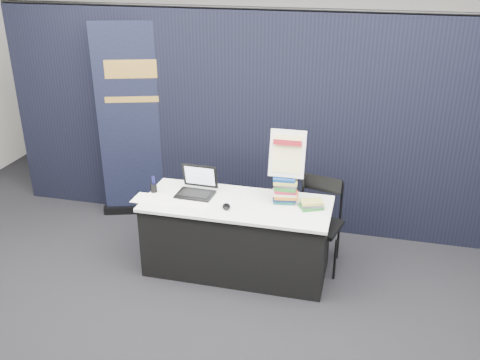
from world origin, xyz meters
name	(u,v)px	position (x,y,z in m)	size (l,w,h in m)	color
floor	(222,301)	(0.00, 0.00, 0.00)	(8.00, 8.00, 0.00)	black
wall_back	(295,39)	(0.00, 4.00, 1.75)	(8.00, 0.02, 3.50)	beige
drape_partition	(260,124)	(0.00, 1.60, 1.20)	(6.00, 0.08, 2.40)	black
display_table	(237,236)	(0.00, 0.55, 0.38)	(1.80, 0.75, 0.75)	black
laptop	(196,188)	(-0.43, 0.65, 0.81)	(0.37, 0.30, 0.27)	black
mouse	(226,206)	(-0.06, 0.41, 0.77)	(0.08, 0.12, 0.04)	black
brochure_left	(150,199)	(-0.83, 0.42, 0.75)	(0.32, 0.23, 0.00)	white
brochure_mid	(163,201)	(-0.70, 0.41, 0.75)	(0.33, 0.23, 0.00)	white
brochure_right	(194,203)	(-0.39, 0.44, 0.75)	(0.30, 0.21, 0.00)	white
pen_cup	(154,188)	(-0.86, 0.58, 0.79)	(0.07, 0.07, 0.08)	black
book_stack_tall	(285,190)	(0.45, 0.67, 0.88)	(0.23, 0.18, 0.26)	#165455
book_stack_short	(311,204)	(0.70, 0.61, 0.79)	(0.23, 0.21, 0.08)	#1D6F23
info_sign	(287,154)	(0.45, 0.71, 1.23)	(0.34, 0.16, 0.46)	black
pullup_banner	(139,134)	(-1.41, 1.50, 1.01)	(0.95, 0.39, 2.27)	black
stacking_chair	(319,220)	(0.77, 0.85, 0.51)	(0.50, 0.50, 0.91)	black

